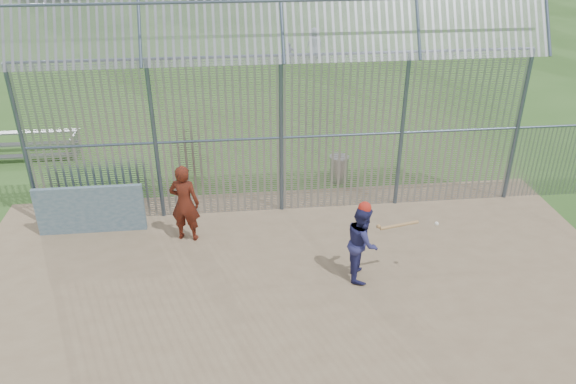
{
  "coord_description": "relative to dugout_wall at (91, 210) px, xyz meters",
  "views": [
    {
      "loc": [
        -1.21,
        -9.06,
        7.17
      ],
      "look_at": [
        0.0,
        2.0,
        1.3
      ],
      "focal_mm": 35.0,
      "sensor_mm": 36.0,
      "label": 1
    }
  ],
  "objects": [
    {
      "name": "batter",
      "position": [
        5.97,
        -2.44,
        0.23
      ],
      "size": [
        0.73,
        0.89,
        1.67
      ],
      "primitive_type": "imported",
      "rotation": [
        0.0,
        0.0,
        1.44
      ],
      "color": "navy",
      "rests_on": "dirt_infield"
    },
    {
      "name": "dugout_wall",
      "position": [
        0.0,
        0.0,
        0.0
      ],
      "size": [
        2.5,
        0.12,
        1.2
      ],
      "primitive_type": "cube",
      "color": "#38566B",
      "rests_on": "dirt_infield"
    },
    {
      "name": "ground",
      "position": [
        4.6,
        -2.9,
        -0.62
      ],
      "size": [
        120.0,
        120.0,
        0.0
      ],
      "primitive_type": "plane",
      "color": "#2D511E",
      "rests_on": "ground"
    },
    {
      "name": "dirt_infield",
      "position": [
        4.6,
        -3.4,
        -0.61
      ],
      "size": [
        14.0,
        10.0,
        0.02
      ],
      "primitive_type": "cube",
      "color": "#756047",
      "rests_on": "ground"
    },
    {
      "name": "batting_gear",
      "position": [
        6.13,
        -2.47,
        0.97
      ],
      "size": [
        1.65,
        0.41,
        0.54
      ],
      "color": "#B22317",
      "rests_on": "ground"
    },
    {
      "name": "trash_can",
      "position": [
        6.37,
        2.1,
        -0.24
      ],
      "size": [
        0.56,
        0.56,
        0.82
      ],
      "color": "gray",
      "rests_on": "ground"
    },
    {
      "name": "bleacher",
      "position": [
        -2.81,
        4.71,
        -0.21
      ],
      "size": [
        3.0,
        0.95,
        0.72
      ],
      "color": "slate",
      "rests_on": "ground"
    },
    {
      "name": "bg_kid_standing",
      "position": [
        7.73,
        15.63,
        0.14
      ],
      "size": [
        0.74,
        0.48,
        1.52
      ],
      "primitive_type": "imported",
      "rotation": [
        0.0,
        0.0,
        3.14
      ],
      "color": "slate",
      "rests_on": "ground"
    },
    {
      "name": "bg_kid_seated",
      "position": [
        6.39,
        14.78,
        -0.11
      ],
      "size": [
        0.62,
        0.32,
        1.02
      ],
      "primitive_type": "imported",
      "rotation": [
        0.0,
        0.0,
        3.01
      ],
      "color": "slate",
      "rests_on": "ground"
    },
    {
      "name": "onlooker",
      "position": [
        2.26,
        -0.54,
        0.34
      ],
      "size": [
        0.77,
        0.6,
        1.88
      ],
      "primitive_type": "imported",
      "rotation": [
        0.0,
        0.0,
        2.9
      ],
      "color": "maroon",
      "rests_on": "dirt_infield"
    },
    {
      "name": "backstop_fence",
      "position": [
        6.41,
        0.53,
        1.74
      ],
      "size": [
        20.09,
        0.81,
        5.3
      ],
      "color": "#47566B",
      "rests_on": "ground"
    }
  ]
}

